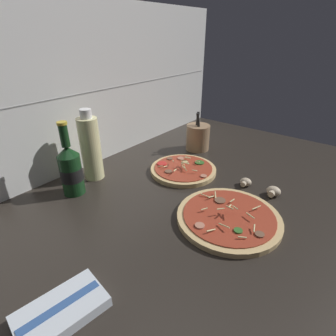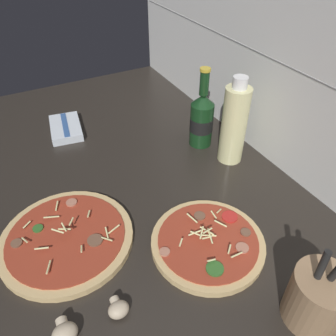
{
  "view_description": "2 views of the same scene",
  "coord_description": "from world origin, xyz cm",
  "px_view_note": "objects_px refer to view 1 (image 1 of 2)",
  "views": [
    {
      "loc": [
        -55.46,
        -37.0,
        49.3
      ],
      "look_at": [
        2.44,
        8.94,
        10.83
      ],
      "focal_mm": 28.0,
      "sensor_mm": 36.0,
      "label": 1
    },
    {
      "loc": [
        51.43,
        -15.99,
        60.41
      ],
      "look_at": [
        -2.63,
        12.91,
        10.51
      ],
      "focal_mm": 35.0,
      "sensor_mm": 36.0,
      "label": 2
    }
  ],
  "objects_px": {
    "pizza_near": "(228,217)",
    "mushroom_right": "(273,191)",
    "oil_bottle": "(91,148)",
    "beer_bottle": "(71,169)",
    "mushroom_left": "(246,182)",
    "pizza_far": "(183,169)",
    "utensil_crock": "(198,137)",
    "dish_towel": "(62,311)"
  },
  "relations": [
    {
      "from": "pizza_near",
      "to": "mushroom_right",
      "type": "distance_m",
      "value": 0.21
    },
    {
      "from": "oil_bottle",
      "to": "mushroom_right",
      "type": "relative_size",
      "value": 5.37
    },
    {
      "from": "beer_bottle",
      "to": "oil_bottle",
      "type": "distance_m",
      "value": 0.11
    },
    {
      "from": "oil_bottle",
      "to": "mushroom_left",
      "type": "distance_m",
      "value": 0.54
    },
    {
      "from": "mushroom_left",
      "to": "mushroom_right",
      "type": "bearing_deg",
      "value": -91.68
    },
    {
      "from": "pizza_far",
      "to": "mushroom_left",
      "type": "relative_size",
      "value": 6.02
    },
    {
      "from": "utensil_crock",
      "to": "mushroom_right",
      "type": "bearing_deg",
      "value": -113.03
    },
    {
      "from": "oil_bottle",
      "to": "mushroom_left",
      "type": "bearing_deg",
      "value": -58.16
    },
    {
      "from": "pizza_far",
      "to": "dish_towel",
      "type": "relative_size",
      "value": 1.44
    },
    {
      "from": "dish_towel",
      "to": "pizza_far",
      "type": "bearing_deg",
      "value": 14.26
    },
    {
      "from": "oil_bottle",
      "to": "utensil_crock",
      "type": "distance_m",
      "value": 0.48
    },
    {
      "from": "mushroom_left",
      "to": "beer_bottle",
      "type": "bearing_deg",
      "value": 132.65
    },
    {
      "from": "mushroom_right",
      "to": "pizza_near",
      "type": "bearing_deg",
      "value": 164.7
    },
    {
      "from": "mushroom_left",
      "to": "utensil_crock",
      "type": "relative_size",
      "value": 0.24
    },
    {
      "from": "beer_bottle",
      "to": "dish_towel",
      "type": "bearing_deg",
      "value": -126.95
    },
    {
      "from": "oil_bottle",
      "to": "dish_towel",
      "type": "xyz_separation_m",
      "value": [
        -0.37,
        -0.38,
        -0.1
      ]
    },
    {
      "from": "mushroom_left",
      "to": "dish_towel",
      "type": "relative_size",
      "value": 0.24
    },
    {
      "from": "oil_bottle",
      "to": "beer_bottle",
      "type": "bearing_deg",
      "value": -162.58
    },
    {
      "from": "mushroom_right",
      "to": "utensil_crock",
      "type": "distance_m",
      "value": 0.43
    },
    {
      "from": "pizza_near",
      "to": "mushroom_right",
      "type": "xyz_separation_m",
      "value": [
        0.2,
        -0.06,
        0.01
      ]
    },
    {
      "from": "beer_bottle",
      "to": "mushroom_left",
      "type": "height_order",
      "value": "beer_bottle"
    },
    {
      "from": "mushroom_left",
      "to": "utensil_crock",
      "type": "bearing_deg",
      "value": 61.18
    },
    {
      "from": "mushroom_right",
      "to": "mushroom_left",
      "type": "bearing_deg",
      "value": 88.32
    },
    {
      "from": "utensil_crock",
      "to": "dish_towel",
      "type": "bearing_deg",
      "value": -164.34
    },
    {
      "from": "utensil_crock",
      "to": "mushroom_left",
      "type": "bearing_deg",
      "value": -118.82
    },
    {
      "from": "pizza_near",
      "to": "pizza_far",
      "type": "height_order",
      "value": "same"
    },
    {
      "from": "mushroom_right",
      "to": "dish_towel",
      "type": "distance_m",
      "value": 0.67
    },
    {
      "from": "pizza_far",
      "to": "mushroom_right",
      "type": "distance_m",
      "value": 0.32
    },
    {
      "from": "pizza_near",
      "to": "mushroom_right",
      "type": "bearing_deg",
      "value": -15.3
    },
    {
      "from": "mushroom_right",
      "to": "oil_bottle",
      "type": "bearing_deg",
      "value": 116.94
    },
    {
      "from": "mushroom_right",
      "to": "utensil_crock",
      "type": "relative_size",
      "value": 0.28
    },
    {
      "from": "dish_towel",
      "to": "pizza_near",
      "type": "bearing_deg",
      "value": -14.28
    },
    {
      "from": "pizza_near",
      "to": "mushroom_left",
      "type": "height_order",
      "value": "pizza_near"
    },
    {
      "from": "pizza_near",
      "to": "beer_bottle",
      "type": "height_order",
      "value": "beer_bottle"
    },
    {
      "from": "pizza_near",
      "to": "utensil_crock",
      "type": "height_order",
      "value": "utensil_crock"
    },
    {
      "from": "beer_bottle",
      "to": "utensil_crock",
      "type": "bearing_deg",
      "value": -12.17
    },
    {
      "from": "pizza_near",
      "to": "dish_towel",
      "type": "bearing_deg",
      "value": 165.72
    },
    {
      "from": "beer_bottle",
      "to": "dish_towel",
      "type": "distance_m",
      "value": 0.44
    },
    {
      "from": "mushroom_right",
      "to": "utensil_crock",
      "type": "bearing_deg",
      "value": 66.97
    },
    {
      "from": "mushroom_right",
      "to": "dish_towel",
      "type": "height_order",
      "value": "mushroom_right"
    },
    {
      "from": "dish_towel",
      "to": "mushroom_right",
      "type": "bearing_deg",
      "value": -14.6
    },
    {
      "from": "beer_bottle",
      "to": "mushroom_left",
      "type": "xyz_separation_m",
      "value": [
        0.39,
        -0.42,
        -0.07
      ]
    }
  ]
}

